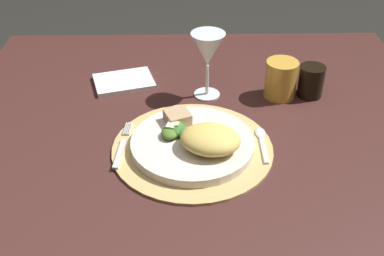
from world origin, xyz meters
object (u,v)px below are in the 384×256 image
Objects in this scene: spoon at (261,139)px; amber_tumbler at (281,79)px; napkin at (124,82)px; wine_glass at (208,51)px; fork at (122,146)px; dark_tumbler at (311,81)px; dining_table at (199,189)px; dinner_plate at (192,143)px.

spoon is 1.33× the size of amber_tumbler.
wine_glass is (0.21, -0.06, 0.11)m from napkin.
amber_tumbler reaches higher than fork.
dark_tumbler reaches higher than napkin.
dining_table is 9.15× the size of spoon.
wine_glass reaches higher than fork.
dinner_plate reaches higher than fork.
fork is 0.31m from wine_glass.
fork reaches higher than dining_table.
dining_table is 0.20m from dinner_plate.
spoon is at bearing 3.72° from fork.
dining_table is at bearing -143.96° from amber_tumbler.
spoon is 0.25m from wine_glass.
dinner_plate is at bearing -58.53° from napkin.
dining_table is at bearing -48.71° from napkin.
fork is 0.43m from amber_tumbler.
amber_tumbler is at bearing 69.62° from spoon.
dinner_plate is 1.57× the size of wine_glass.
napkin is at bearing 172.04° from dark_tumbler.
wine_glass reaches higher than spoon.
napkin is 0.47m from dark_tumbler.
dinner_plate is 0.37m from dark_tumbler.
dinner_plate is at bearing -171.52° from spoon.
fork is at bearing -176.28° from spoon.
dinner_plate reaches higher than dining_table.
dinner_plate is 0.31m from amber_tumbler.
dark_tumbler is at bearing 1.58° from amber_tumbler.
wine_glass is (-0.11, 0.20, 0.11)m from spoon.
dining_table is 7.00× the size of fork.
amber_tumbler is 1.19× the size of dark_tumbler.
dinner_plate is 1.75× the size of napkin.
wine_glass is at bearing 49.05° from fork.
wine_glass reaches higher than dinner_plate.
dining_table is 12.19× the size of amber_tumbler.
wine_glass is at bearing 118.63° from spoon.
spoon is 0.84× the size of napkin.
dining_table is 0.26m from fork.
spoon is at bearing -18.28° from dining_table.
wine_glass is 2.09× the size of dark_tumbler.
fork is at bearing -130.95° from wine_glass.
dark_tumbler is (0.47, -0.07, 0.03)m from napkin.
fork is at bearing -150.24° from amber_tumbler.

